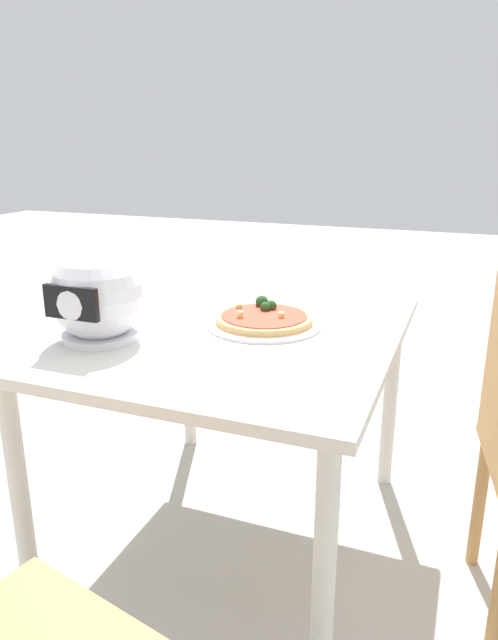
{
  "coord_description": "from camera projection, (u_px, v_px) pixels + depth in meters",
  "views": [
    {
      "loc": [
        -0.62,
        1.48,
        1.23
      ],
      "look_at": [
        -0.04,
        -0.02,
        0.73
      ],
      "focal_mm": 32.58,
      "sensor_mm": 36.0,
      "label": 1
    }
  ],
  "objects": [
    {
      "name": "ground_plane",
      "position": [
        236.0,
        533.0,
        1.89
      ],
      "size": [
        14.0,
        14.0,
        0.0
      ],
      "primitive_type": "plane",
      "color": "#B2ADA3"
    },
    {
      "name": "dining_table",
      "position": [
        234.0,
        353.0,
        1.71
      ],
      "size": [
        0.93,
        1.08,
        0.71
      ],
      "color": "beige",
      "rests_on": "ground"
    },
    {
      "name": "pizza_plate",
      "position": [
        264.0,
        324.0,
        1.7
      ],
      "size": [
        0.33,
        0.33,
        0.01
      ],
      "primitive_type": "cylinder",
      "color": "white",
      "rests_on": "dining_table"
    },
    {
      "name": "pizza",
      "position": [
        264.0,
        317.0,
        1.7
      ],
      "size": [
        0.28,
        0.28,
        0.05
      ],
      "color": "tan",
      "rests_on": "pizza_plate"
    },
    {
      "name": "motorcycle_helmet",
      "position": [
        97.0,
        297.0,
        1.55
      ],
      "size": [
        0.25,
        0.25,
        0.25
      ],
      "color": "silver",
      "rests_on": "dining_table"
    }
  ]
}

